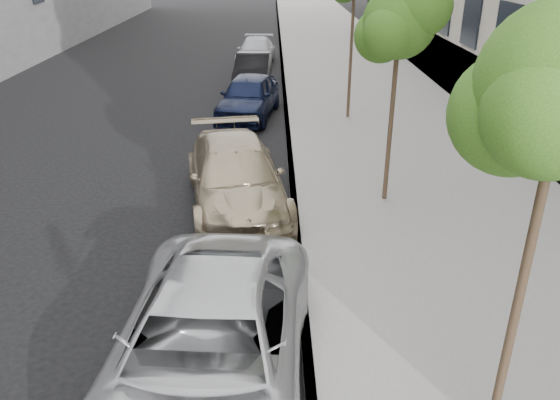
{
  "coord_description": "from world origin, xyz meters",
  "views": [
    {
      "loc": [
        0.71,
        -3.07,
        5.21
      ],
      "look_at": [
        0.82,
        4.98,
        1.5
      ],
      "focal_mm": 35.0,
      "sensor_mm": 36.0,
      "label": 1
    }
  ],
  "objects_px": {
    "minivan": "(208,350)",
    "sedan_blue": "(248,96)",
    "tree_mid": "(401,22)",
    "sedan_black": "(253,70)",
    "suv": "(236,177)",
    "sedan_rear": "(256,52)"
  },
  "relations": [
    {
      "from": "tree_mid",
      "to": "minivan",
      "type": "distance_m",
      "value": 7.37
    },
    {
      "from": "tree_mid",
      "to": "sedan_black",
      "type": "bearing_deg",
      "value": 105.93
    },
    {
      "from": "minivan",
      "to": "sedan_black",
      "type": "xyz_separation_m",
      "value": [
        0.0,
        17.4,
        -0.08
      ]
    },
    {
      "from": "tree_mid",
      "to": "minivan",
      "type": "xyz_separation_m",
      "value": [
        -3.33,
        -5.75,
        -3.2
      ]
    },
    {
      "from": "minivan",
      "to": "suv",
      "type": "distance_m",
      "value": 5.66
    },
    {
      "from": "tree_mid",
      "to": "sedan_rear",
      "type": "height_order",
      "value": "tree_mid"
    },
    {
      "from": "tree_mid",
      "to": "sedan_rear",
      "type": "relative_size",
      "value": 1.09
    },
    {
      "from": "minivan",
      "to": "sedan_rear",
      "type": "relative_size",
      "value": 1.23
    },
    {
      "from": "sedan_blue",
      "to": "tree_mid",
      "type": "bearing_deg",
      "value": -54.71
    },
    {
      "from": "tree_mid",
      "to": "sedan_black",
      "type": "relative_size",
      "value": 1.18
    },
    {
      "from": "sedan_black",
      "to": "sedan_rear",
      "type": "distance_m",
      "value": 4.7
    },
    {
      "from": "tree_mid",
      "to": "sedan_blue",
      "type": "xyz_separation_m",
      "value": [
        -3.33,
        7.02,
        -3.22
      ]
    },
    {
      "from": "sedan_black",
      "to": "sedan_rear",
      "type": "bearing_deg",
      "value": 92.59
    },
    {
      "from": "sedan_blue",
      "to": "sedan_rear",
      "type": "distance_m",
      "value": 9.34
    },
    {
      "from": "tree_mid",
      "to": "suv",
      "type": "height_order",
      "value": "tree_mid"
    },
    {
      "from": "suv",
      "to": "sedan_rear",
      "type": "xyz_separation_m",
      "value": [
        0.0,
        16.45,
        -0.09
      ]
    },
    {
      "from": "minivan",
      "to": "sedan_blue",
      "type": "relative_size",
      "value": 1.26
    },
    {
      "from": "suv",
      "to": "sedan_rear",
      "type": "bearing_deg",
      "value": 80.36
    },
    {
      "from": "minivan",
      "to": "sedan_rear",
      "type": "height_order",
      "value": "minivan"
    },
    {
      "from": "sedan_blue",
      "to": "sedan_black",
      "type": "distance_m",
      "value": 4.64
    },
    {
      "from": "suv",
      "to": "sedan_black",
      "type": "height_order",
      "value": "suv"
    },
    {
      "from": "minivan",
      "to": "sedan_blue",
      "type": "height_order",
      "value": "minivan"
    }
  ]
}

